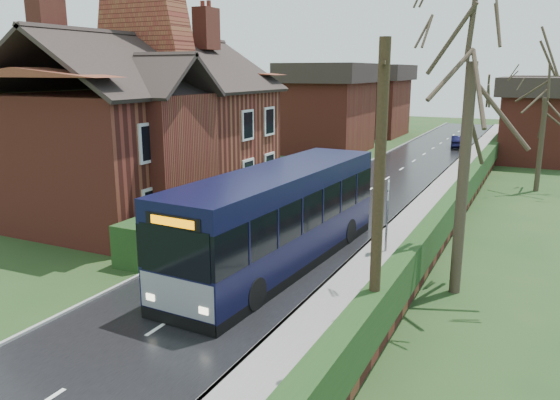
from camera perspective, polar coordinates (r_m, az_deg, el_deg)
The scene contains 18 objects.
ground at distance 20.62m, azimuth -2.07°, elevation -6.45°, with size 140.00×140.00×0.00m, color #2D421C.
road at distance 29.45m, azimuth 7.08°, elevation -0.44°, with size 6.00×100.00×0.02m, color black.
pavement at distance 28.41m, azimuth 15.21°, elevation -1.20°, with size 2.50×100.00×0.14m, color slate.
kerb_right at distance 28.64m, azimuth 12.86°, elevation -0.95°, with size 0.12×100.00×0.14m, color gray.
kerb_left at distance 30.52m, azimuth 1.66°, elevation 0.22°, with size 0.12×100.00×0.10m, color gray.
front_hedge at distance 26.40m, azimuth -4.48°, elevation -0.23°, with size 1.20×16.00×1.60m, color #173213.
picket_fence at distance 26.13m, azimuth -3.05°, elevation -1.14°, with size 0.10×16.00×0.90m, color #9B8E69, non-canonical shape.
right_wall_hedge at distance 27.96m, azimuth 18.44°, elevation 0.35°, with size 0.60×50.00×1.80m.
brick_house at distance 28.38m, azimuth -13.39°, elevation 7.73°, with size 9.30×14.60×10.30m.
bus at distance 19.70m, azimuth -0.11°, elevation -2.00°, with size 3.30×11.84×3.56m.
car_silver at distance 31.73m, azimuth 5.15°, elevation 1.94°, with size 1.72×4.28×1.46m, color #A1A0A5.
car_green at distance 25.10m, azimuth -3.66°, elevation -1.12°, with size 2.01×4.95×1.44m, color black.
car_distant at distance 53.29m, azimuth 18.11°, elevation 5.81°, with size 1.24×3.57×1.18m, color black.
bus_stop_sign at distance 21.24m, azimuth 11.18°, elevation -0.55°, with size 0.17×0.45×2.99m.
telegraph_pole at distance 12.94m, azimuth 10.22°, elevation -0.63°, with size 0.28×0.99×7.71m.
tree_right_near at distance 17.48m, azimuth 19.59°, elevation 15.10°, with size 4.80×4.80×10.36m.
tree_right_far at distance 35.25m, azimuth 26.11°, elevation 10.16°, with size 4.04×4.04×7.81m.
tree_house_side at distance 35.47m, azimuth -12.76°, elevation 13.53°, with size 4.29×4.29×9.75m.
Camera 1 is at (9.13, -17.12, 6.98)m, focal length 35.00 mm.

